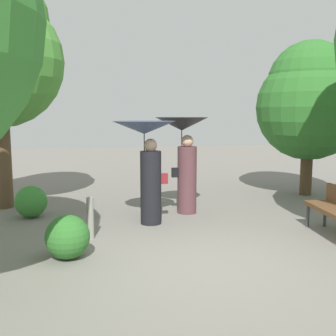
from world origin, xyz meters
The scene contains 7 objects.
ground_plane centered at (0.00, 0.00, 0.00)m, with size 40.00×40.00×0.00m, color slate.
person_left centered at (-0.53, 2.14, 1.41)m, with size 1.20×1.20×1.99m.
person_right centered at (0.39, 2.80, 1.42)m, with size 1.11×1.11×2.06m.
tree_near_right centered at (4.04, 3.97, 2.49)m, with size 2.71×2.71×3.98m.
bush_path_left centered at (-2.79, 3.15, 0.33)m, with size 0.66×0.66×0.66m, color #387F33.
bush_path_right centered at (-2.01, 0.53, 0.33)m, with size 0.66×0.66×0.66m, color #2D6B28.
path_marker_post centered at (-1.64, 1.43, 0.36)m, with size 0.12×0.12×0.72m, color gray.
Camera 1 is at (-1.85, -5.39, 2.14)m, focal length 42.91 mm.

